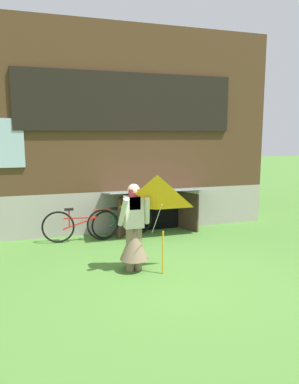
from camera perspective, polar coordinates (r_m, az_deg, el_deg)
The scene contains 6 objects.
ground_plane at distance 6.66m, azimuth 3.30°, elevation -12.69°, with size 60.00×60.00×0.00m, color #4C7F33.
log_house at distance 11.53m, azimuth -6.45°, elevation 9.44°, with size 7.67×6.20×5.11m.
person at distance 6.56m, azimuth -2.45°, elevation -6.77°, with size 0.61×0.52×1.60m.
kite at distance 6.00m, azimuth 1.24°, elevation -1.49°, with size 1.11×0.98×1.73m.
bicycle_green at distance 8.87m, azimuth -4.24°, elevation -4.72°, with size 1.59×0.35×0.73m.
bicycle_red at distance 8.55m, azimuth -10.81°, elevation -5.17°, with size 1.75×0.20×0.80m.
Camera 1 is at (-2.20, -5.78, 2.46)m, focal length 33.85 mm.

